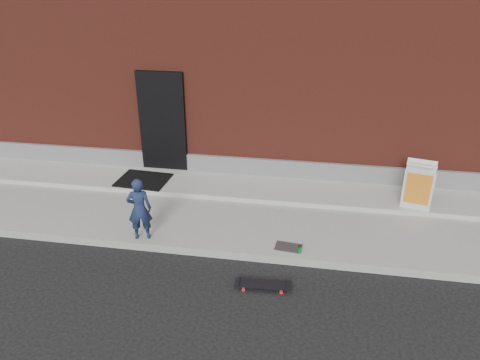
% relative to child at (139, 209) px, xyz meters
% --- Properties ---
extents(ground, '(80.00, 80.00, 0.00)m').
position_rel_child_xyz_m(ground, '(2.18, -0.20, -0.74)').
color(ground, black).
rests_on(ground, ground).
extents(sidewalk, '(20.00, 3.00, 0.15)m').
position_rel_child_xyz_m(sidewalk, '(2.18, 1.30, -0.66)').
color(sidewalk, gray).
rests_on(sidewalk, ground).
extents(apron, '(20.00, 1.20, 0.10)m').
position_rel_child_xyz_m(apron, '(2.18, 2.20, -0.54)').
color(apron, gray).
rests_on(apron, sidewalk).
extents(building, '(20.00, 8.10, 5.00)m').
position_rel_child_xyz_m(building, '(2.18, 6.79, 1.76)').
color(building, maroon).
rests_on(building, ground).
extents(child, '(0.49, 0.38, 1.17)m').
position_rel_child_xyz_m(child, '(0.00, 0.00, 0.00)').
color(child, '#182343').
rests_on(child, sidewalk).
extents(skateboard, '(0.86, 0.26, 0.10)m').
position_rel_child_xyz_m(skateboard, '(2.30, -0.88, -0.66)').
color(skateboard, red).
rests_on(skateboard, ground).
extents(pizza_sign, '(0.69, 0.76, 0.92)m').
position_rel_child_xyz_m(pizza_sign, '(4.99, 1.78, -0.02)').
color(pizza_sign, silver).
rests_on(pizza_sign, apron).
extents(soda_can, '(0.08, 0.08, 0.13)m').
position_rel_child_xyz_m(soda_can, '(2.83, -0.02, -0.52)').
color(soda_can, '#1B8A31').
rests_on(soda_can, sidewalk).
extents(doormat, '(1.14, 0.95, 0.03)m').
position_rel_child_xyz_m(doormat, '(-0.72, 2.06, -0.47)').
color(doormat, black).
rests_on(doormat, apron).
extents(utility_plate, '(0.49, 0.34, 0.01)m').
position_rel_child_xyz_m(utility_plate, '(2.63, 0.11, -0.58)').
color(utility_plate, '#4A4B4F').
rests_on(utility_plate, sidewalk).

